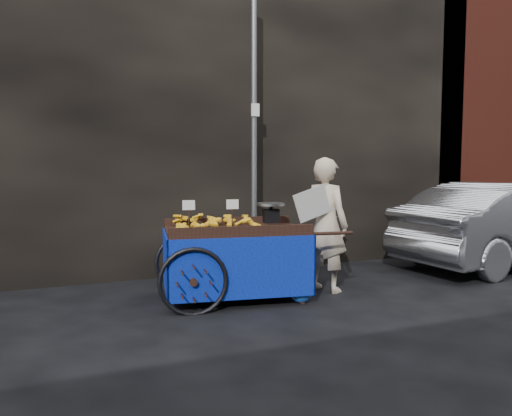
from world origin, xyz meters
name	(u,v)px	position (x,y,z in m)	size (l,w,h in m)	color
ground	(271,298)	(0.00, 0.00, 0.00)	(80.00, 80.00, 0.00)	black
building_wall	(230,112)	(0.39, 2.60, 2.50)	(13.50, 2.00, 5.00)	black
street_pole	(254,138)	(0.30, 1.30, 2.01)	(0.12, 0.10, 4.00)	slate
banana_cart	(231,236)	(-0.45, 0.19, 0.76)	(2.41, 1.39, 1.24)	black
vendor	(325,224)	(0.80, 0.09, 0.86)	(0.85, 0.74, 1.71)	beige
plastic_bag	(301,293)	(0.25, -0.31, 0.12)	(0.27, 0.21, 0.24)	blue
parked_car	(510,224)	(4.34, 0.37, 0.67)	(1.42, 4.06, 1.34)	silver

